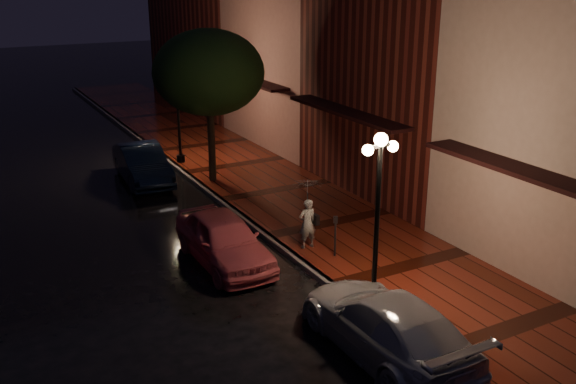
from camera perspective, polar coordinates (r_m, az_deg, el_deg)
ground at (r=19.97m, az=-1.71°, el=-4.28°), size 120.00×120.00×0.00m
sidewalk at (r=20.97m, az=3.78°, el=-2.91°), size 4.50×60.00×0.15m
curb at (r=19.94m, az=-1.71°, el=-4.08°), size 0.25×60.00×0.15m
storefront_mid at (r=23.99m, az=11.33°, el=12.96°), size 5.00×8.00×11.00m
storefront_far at (r=30.65m, az=1.46°, el=12.70°), size 5.00×8.00×9.00m
storefront_extra at (r=39.54m, az=-6.05°, el=14.79°), size 5.00×12.00×10.00m
streetlamp_near at (r=15.22m, az=7.96°, el=-1.58°), size 0.96×0.36×4.31m
streetlamp_far at (r=27.31m, az=-9.78°, el=7.60°), size 0.96×0.36×4.31m
street_tree at (r=24.33m, az=-7.03°, el=10.28°), size 4.16×4.16×5.80m
pink_car at (r=18.25m, az=-5.72°, el=-4.22°), size 1.72×4.27×1.45m
navy_car at (r=25.81m, az=-12.82°, el=2.44°), size 1.80×4.51×1.46m
silver_car at (r=14.23m, az=8.76°, el=-11.61°), size 2.05×4.92×1.42m
woman_with_umbrella at (r=18.58m, az=1.76°, el=-0.98°), size 0.88×0.89×2.11m
parking_meter at (r=18.31m, az=4.23°, el=-3.56°), size 0.13×0.12×1.21m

